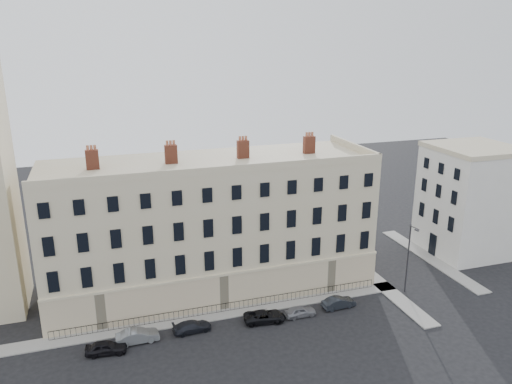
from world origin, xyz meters
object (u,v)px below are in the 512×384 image
car_b (138,336)px  car_d (265,316)px  car_c (192,327)px  car_f (339,303)px  car_a (106,348)px  car_e (300,311)px  streetlamp (409,255)px

car_b → car_d: (12.70, -0.32, -0.07)m
car_c → car_f: size_ratio=1.04×
car_d → car_a: bearing=99.3°
car_a → car_d: 15.63m
car_d → car_f: car_f is taller
car_e → car_b: bearing=88.0°
car_c → car_d: (7.41, -0.49, 0.04)m
car_c → streetlamp: streetlamp is taller
car_d → car_e: (3.87, -0.16, -0.02)m
car_a → car_f: car_a is taller
car_a → streetlamp: size_ratio=0.45×
car_a → car_c: size_ratio=0.97×
car_b → car_d: car_b is taller
car_c → car_d: 7.43m
car_d → streetlamp: (17.35, 0.94, 3.99)m
car_c → streetlamp: 25.09m
car_e → car_c: bearing=86.4°
car_a → car_d: bearing=-80.6°
car_b → car_a: bearing=106.7°
car_a → car_b: (2.92, 0.97, 0.03)m
car_b → car_d: 12.70m
car_e → car_f: (4.62, 0.32, 0.04)m
car_b → car_f: (21.19, -0.16, -0.06)m
car_c → car_e: car_e is taller
car_c → car_e: bearing=-96.6°
car_a → car_d: size_ratio=0.87×
car_a → streetlamp: bearing=-80.2°
car_c → car_f: 15.91m
car_e → streetlamp: streetlamp is taller
car_a → car_f: bearing=-81.0°
car_c → car_b: bearing=88.6°
car_f → streetlamp: size_ratio=0.45×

